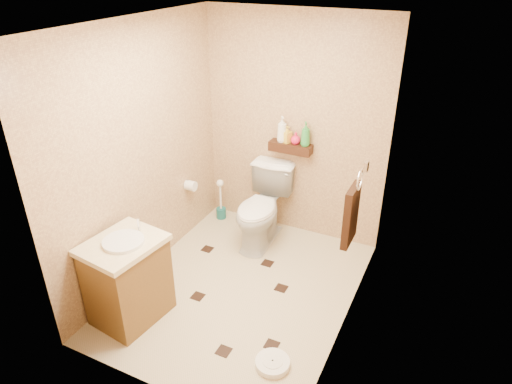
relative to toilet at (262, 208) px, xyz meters
The scene contains 18 objects.
ground 0.95m from the toilet, 78.36° to the right, with size 2.50×2.50×0.00m, color beige.
wall_back 0.90m from the toilet, 67.71° to the left, with size 2.00×0.04×2.40m, color tan.
wall_front 2.23m from the toilet, 85.30° to the right, with size 2.00×0.04×2.40m, color tan.
wall_left 1.41m from the toilet, 134.88° to the right, with size 0.04×2.50×2.40m, color tan.
wall_right 1.64m from the toilet, 35.39° to the right, with size 0.04×2.50×2.40m, color tan.
ceiling 2.16m from the toilet, 78.36° to the right, with size 2.00×2.50×0.02m, color white.
wall_shelf 0.71m from the toilet, 63.12° to the left, with size 0.46×0.14×0.10m, color #381B0F.
floor_accents 1.02m from the toilet, 76.88° to the right, with size 1.29×1.33×0.01m.
toilet is the anchor object (origin of this frame).
vanity 1.64m from the toilet, 108.83° to the right, with size 0.59×0.69×0.89m.
bathroom_scale 1.78m from the toilet, 62.12° to the right, with size 0.31×0.31×0.05m.
toilet_brush 0.73m from the toilet, 159.85° to the left, with size 0.12×0.12×0.51m.
towel_ring 1.34m from the toilet, 28.22° to the right, with size 0.12×0.30×0.76m.
toilet_paper 0.81m from the toilet, 166.68° to the right, with size 0.12×0.11×0.12m.
bottle_a 0.86m from the toilet, 78.31° to the left, with size 0.11×0.11×0.27m, color white.
bottle_b 0.82m from the toilet, 69.46° to the left, with size 0.08×0.08×0.18m, color gold.
bottle_c 0.82m from the toilet, 56.38° to the left, with size 0.10×0.10×0.13m, color #E51B48.
bottle_d 0.91m from the toilet, 45.67° to the left, with size 0.10×0.10×0.25m, color #2E8C3A.
Camera 1 is at (1.61, -3.01, 2.85)m, focal length 32.00 mm.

